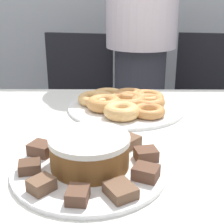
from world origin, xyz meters
name	(u,v)px	position (x,y,z in m)	size (l,w,h in m)	color
table	(103,155)	(0.00, 0.00, 0.65)	(1.96, 0.85, 0.73)	silver
person_standing	(141,34)	(0.17, 0.80, 0.91)	(0.35, 0.35, 1.72)	#383842
office_chair_left	(73,120)	(-0.21, 0.85, 0.42)	(0.53, 0.53, 0.89)	black
office_chair_right	(208,120)	(0.56, 0.85, 0.42)	(0.52, 0.52, 0.89)	black
plate_cake	(90,167)	(-0.02, -0.21, 0.73)	(0.33, 0.33, 0.01)	white
plate_donuts	(126,107)	(0.07, 0.19, 0.73)	(0.39, 0.39, 0.01)	white
frosted_cake	(90,151)	(-0.02, -0.21, 0.77)	(0.17, 0.17, 0.07)	brown
lamington_0	(78,195)	(-0.03, -0.34, 0.75)	(0.04, 0.05, 0.02)	brown
lamington_1	(120,190)	(0.04, -0.32, 0.75)	(0.07, 0.07, 0.02)	brown
lamington_2	(146,172)	(0.10, -0.26, 0.75)	(0.06, 0.06, 0.03)	brown
lamington_3	(146,154)	(0.10, -0.18, 0.75)	(0.06, 0.05, 0.03)	brown
lamington_4	(127,141)	(0.06, -0.12, 0.75)	(0.07, 0.07, 0.02)	brown
lamington_5	(98,137)	(-0.01, -0.09, 0.75)	(0.05, 0.06, 0.02)	#513828
lamington_6	(68,139)	(-0.08, -0.10, 0.75)	(0.07, 0.08, 0.02)	brown
lamington_7	(42,149)	(-0.13, -0.16, 0.75)	(0.07, 0.06, 0.03)	brown
lamington_8	(30,167)	(-0.14, -0.24, 0.75)	(0.05, 0.05, 0.02)	#513828
lamington_9	(41,185)	(-0.10, -0.30, 0.75)	(0.06, 0.06, 0.02)	brown
donut_0	(126,101)	(0.07, 0.19, 0.76)	(0.13, 0.13, 0.04)	#C68447
donut_1	(146,97)	(0.14, 0.23, 0.75)	(0.12, 0.12, 0.03)	#D18E4C
donut_2	(130,95)	(0.09, 0.26, 0.75)	(0.11, 0.11, 0.03)	#C68447
donut_3	(108,95)	(0.01, 0.27, 0.75)	(0.11, 0.11, 0.03)	#E5AD66
donut_4	(96,99)	(-0.03, 0.21, 0.75)	(0.12, 0.12, 0.03)	#E5AD66
donut_5	(104,103)	(0.00, 0.15, 0.76)	(0.11, 0.11, 0.04)	#D18E4C
donut_6	(122,111)	(0.05, 0.08, 0.76)	(0.11, 0.11, 0.04)	#E5AD66
donut_7	(149,111)	(0.14, 0.10, 0.75)	(0.10, 0.10, 0.03)	#C68447
donut_8	(148,102)	(0.14, 0.18, 0.75)	(0.11, 0.11, 0.03)	#C68447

